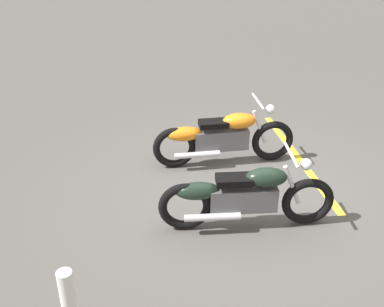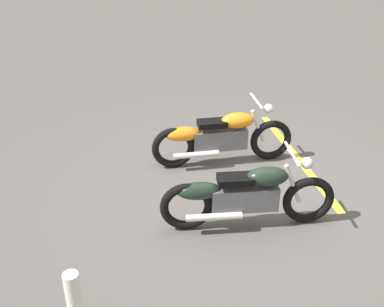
{
  "view_description": "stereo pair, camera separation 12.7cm",
  "coord_description": "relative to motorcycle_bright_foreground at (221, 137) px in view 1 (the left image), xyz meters",
  "views": [
    {
      "loc": [
        1.36,
        5.68,
        3.77
      ],
      "look_at": [
        0.75,
        0.0,
        0.65
      ],
      "focal_mm": 44.66,
      "sensor_mm": 36.0,
      "label": 1
    },
    {
      "loc": [
        1.49,
        5.67,
        3.77
      ],
      "look_at": [
        0.75,
        0.0,
        0.65
      ],
      "focal_mm": 44.66,
      "sensor_mm": 36.0,
      "label": 2
    }
  ],
  "objects": [
    {
      "name": "parking_stripe_near",
      "position": [
        -1.29,
        -0.03,
        -0.46
      ],
      "size": [
        0.33,
        3.2,
        0.01
      ],
      "primitive_type": "cube",
      "rotation": [
        0.0,
        0.0,
        1.64
      ],
      "color": "yellow",
      "rests_on": "ground"
    },
    {
      "name": "ground_plane",
      "position": [
        -0.21,
        0.82,
        -0.46
      ],
      "size": [
        60.0,
        60.0,
        0.0
      ],
      "primitive_type": "plane",
      "color": "#514F4C"
    },
    {
      "name": "motorcycle_dark_foreground",
      "position": [
        -0.01,
        1.64,
        0.0
      ],
      "size": [
        2.23,
        0.62,
        1.04
      ],
      "rotation": [
        0.0,
        0.0,
        3.11
      ],
      "color": "black",
      "rests_on": "ground"
    },
    {
      "name": "motorcycle_bright_foreground",
      "position": [
        0.0,
        0.0,
        0.0
      ],
      "size": [
        2.23,
        0.62,
        1.04
      ],
      "rotation": [
        0.0,
        0.0,
        3.18
      ],
      "color": "black",
      "rests_on": "ground"
    }
  ]
}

